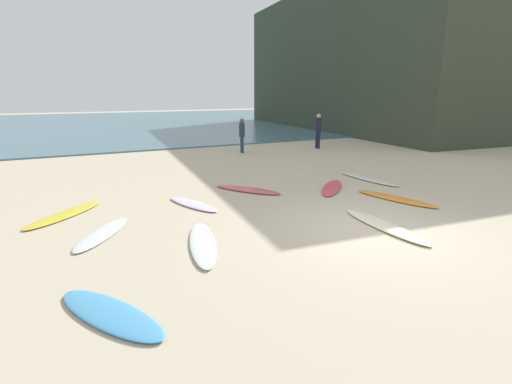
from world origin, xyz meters
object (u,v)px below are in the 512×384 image
Objects in this scene: surfboard_1 at (202,243)px; surfboard_9 at (193,204)px; surfboard_8 at (247,189)px; surfboard_5 at (385,226)px; surfboard_4 at (368,179)px; surfboard_2 at (110,314)px; surfboard_6 at (102,234)px; surfboard_0 at (332,188)px; surfboard_7 at (65,214)px; beachgoer_mid at (318,129)px; surfboard_3 at (396,198)px; beachgoer_near at (242,134)px.

surfboard_1 reaches higher than surfboard_9.
surfboard_8 is 2.09m from surfboard_9.
surfboard_5 is 4.52m from surfboard_8.
surfboard_8 is (-4.32, 0.57, -0.00)m from surfboard_4.
surfboard_2 is 3.26m from surfboard_6.
surfboard_4 is at bearing 163.25° from surfboard_9.
surfboard_8 is 1.14× the size of surfboard_9.
surfboard_0 is 3.54m from surfboard_5.
surfboard_7 is (-0.67, 1.80, 0.00)m from surfboard_6.
surfboard_1 is at bearing -40.35° from beachgoer_mid.
surfboard_7 is 14.05m from beachgoer_mid.
surfboard_1 is 2.81m from surfboard_9.
surfboard_3 is 1.44× the size of beachgoer_near.
beachgoer_near is at bearing 77.59° from surfboard_3.
surfboard_0 is 1.06× the size of surfboard_6.
surfboard_3 is at bearing -18.98° from beachgoer_mid.
surfboard_5 reaches higher than surfboard_8.
beachgoer_near reaches higher than surfboard_8.
surfboard_7 is (-0.44, 5.05, -0.00)m from surfboard_2.
surfboard_7 is 1.20× the size of surfboard_9.
surfboard_1 is 2.61m from surfboard_2.
beachgoer_near is (7.40, 8.89, 0.90)m from surfboard_6.
surfboard_5 is 1.42× the size of beachgoer_mid.
surfboard_1 reaches higher than surfboard_2.
surfboard_8 reaches higher than surfboard_7.
surfboard_5 is (5.85, 0.90, 0.00)m from surfboard_2.
surfboard_3 is 7.62m from surfboard_6.
surfboard_5 is 1.54× the size of beachgoer_near.
surfboard_4 is 4.84m from surfboard_5.
beachgoer_near reaches higher than surfboard_7.
surfboard_7 is (-6.28, 4.15, -0.01)m from surfboard_5.
surfboard_9 is 9.20m from beachgoer_near.
surfboard_7 is at bearing -30.71° from beachgoer_near.
surfboard_8 is (-2.45, 0.99, -0.00)m from surfboard_0.
surfboard_3 is at bearing 21.88° from surfboard_1.
surfboard_3 reaches higher than surfboard_7.
surfboard_1 is 1.06× the size of surfboard_8.
surfboard_5 reaches higher than surfboard_3.
surfboard_2 reaches higher than surfboard_6.
surfboard_5 is (-3.04, -3.76, -0.00)m from surfboard_4.
surfboard_6 is 14.44m from beachgoer_mid.
surfboard_0 is 7.49m from surfboard_7.
surfboard_6 is 2.68m from surfboard_9.
surfboard_7 is (-9.33, 0.39, -0.01)m from surfboard_4.
beachgoer_mid reaches higher than surfboard_0.
surfboard_9 is at bearing -1.86° from surfboard_4.
surfboard_4 is 8.77m from surfboard_6.
surfboard_7 is 1.30× the size of beachgoer_mid.
surfboard_9 is at bearing -13.09° from surfboard_8.
surfboard_4 reaches higher than surfboard_8.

